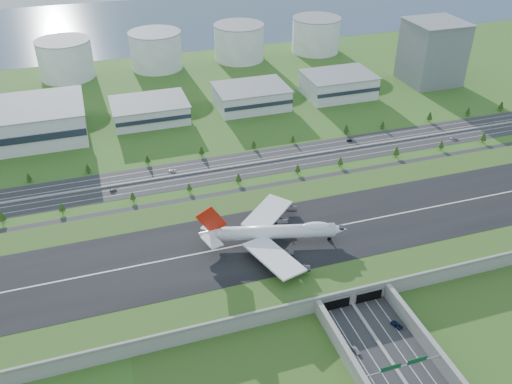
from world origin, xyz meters
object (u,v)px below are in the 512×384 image
object	(u,v)px
car_4	(113,190)
car_7	(172,171)
boeing_747	(274,232)
car_5	(349,140)
car_2	(396,325)
fuel_tank_a	(66,59)
car_6	(454,138)
car_0	(356,350)
office_tower	(432,52)

from	to	relation	value
car_4	car_7	distance (m)	42.04
boeing_747	car_5	distance (m)	146.75
car_2	car_7	xyz separation A→B (m)	(-71.93, 170.56, -0.13)
fuel_tank_a	car_2	size ratio (longest dim) A/B	8.46
car_4	car_6	bearing A→B (deg)	-103.62
fuel_tank_a	car_2	xyz separation A→B (m)	(132.79, -379.10, -16.56)
car_0	car_6	distance (m)	229.23
car_5	car_0	bearing A→B (deg)	-6.36
car_2	car_0	bearing A→B (deg)	1.61
fuel_tank_a	car_4	world-z (taller)	fuel_tank_a
boeing_747	car_7	distance (m)	111.04
office_tower	boeing_747	world-z (taller)	office_tower
car_4	car_0	bearing A→B (deg)	-164.74
fuel_tank_a	car_5	world-z (taller)	fuel_tank_a
car_5	car_6	xyz separation A→B (m)	(76.44, -20.92, 0.08)
boeing_747	car_5	size ratio (longest dim) A/B	18.37
car_6	car_7	bearing A→B (deg)	92.50
office_tower	fuel_tank_a	size ratio (longest dim) A/B	1.10
car_2	car_7	world-z (taller)	car_2
car_2	car_5	size ratio (longest dim) A/B	1.39
car_0	car_6	bearing A→B (deg)	37.17
boeing_747	car_5	bearing A→B (deg)	61.93
boeing_747	car_2	size ratio (longest dim) A/B	13.17
boeing_747	car_0	xyz separation A→B (m)	(11.91, -74.22, -13.95)
car_0	car_2	world-z (taller)	car_0
office_tower	boeing_747	xyz separation A→B (m)	(-223.42, -197.73, -12.59)
boeing_747	car_2	bearing A→B (deg)	-47.09
boeing_747	car_4	world-z (taller)	boeing_747
fuel_tank_a	car_4	distance (m)	223.04
boeing_747	car_7	xyz separation A→B (m)	(-35.72, 104.19, -14.10)
car_2	fuel_tank_a	bearing A→B (deg)	-86.97
office_tower	car_2	size ratio (longest dim) A/B	9.30
car_4	fuel_tank_a	bearing A→B (deg)	-7.27
car_2	car_6	bearing A→B (deg)	-148.39
fuel_tank_a	car_7	bearing A→B (deg)	-73.73
car_5	car_6	size ratio (longest dim) A/B	0.76
fuel_tank_a	boeing_747	distance (m)	327.31
fuel_tank_a	office_tower	bearing A→B (deg)	-19.77
car_5	car_7	xyz separation A→B (m)	(-134.16, -3.73, -0.01)
office_tower	car_5	distance (m)	156.20
car_5	boeing_747	bearing A→B (deg)	-23.32
boeing_747	fuel_tank_a	bearing A→B (deg)	121.46
car_0	car_4	size ratio (longest dim) A/B	1.12
boeing_747	car_6	world-z (taller)	boeing_747
boeing_747	car_4	xyz separation A→B (m)	(-75.74, 91.29, -14.05)
boeing_747	car_2	world-z (taller)	boeing_747
fuel_tank_a	car_6	distance (m)	353.43
car_0	car_4	world-z (taller)	car_0
car_0	car_5	size ratio (longest dim) A/B	1.16
car_0	boeing_747	bearing A→B (deg)	91.59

